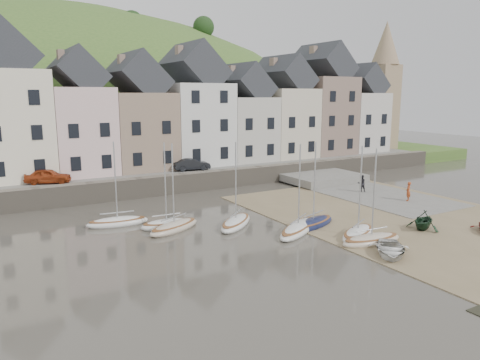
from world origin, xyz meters
TOP-DOWN VIEW (x-y plane):
  - ground at (0.00, 0.00)m, footprint 160.00×160.00m
  - quay_land at (0.00, 32.00)m, footprint 90.00×30.00m
  - quay_street at (0.00, 20.50)m, footprint 70.00×7.00m
  - seawall at (0.00, 17.00)m, footprint 70.00×1.20m
  - beach at (11.00, 0.00)m, footprint 18.00×26.00m
  - slipway at (15.00, 8.00)m, footprint 8.00×18.00m
  - hillside at (-5.00, 60.00)m, footprint 134.40×84.00m
  - townhouse_terrace at (1.76, 24.00)m, footprint 61.05×8.00m
  - church_spire at (34.55, 24.00)m, footprint 4.00×4.00m
  - sailboat_0 at (-8.61, 8.91)m, footprint 4.56×2.02m
  - sailboat_1 at (-5.76, 6.54)m, footprint 3.81×1.77m
  - sailboat_2 at (-5.53, 5.67)m, footprint 4.77×3.34m
  - sailboat_3 at (-1.27, 4.42)m, footprint 4.54×4.27m
  - sailboat_4 at (1.76, 1.00)m, footprint 5.63×4.36m
  - sailboat_5 at (3.46, 1.46)m, footprint 4.87×2.95m
  - sailboat_6 at (4.50, -1.92)m, footprint 4.54×3.31m
  - sailboat_7 at (4.24, -3.36)m, footprint 4.57×1.88m
  - rowboat_white at (3.50, -5.52)m, footprint 4.18×4.24m
  - rowboat_green at (9.55, -3.09)m, footprint 3.15×2.94m
  - person_red at (15.48, 3.13)m, footprint 0.74×0.68m
  - person_dark at (14.65, 7.91)m, footprint 0.97×0.86m
  - car_left at (-11.76, 19.50)m, footprint 4.16×2.77m
  - car_right at (2.09, 19.50)m, footprint 3.92×1.82m

SIDE VIEW (x-z plane):
  - hillside at x=-5.00m, z-range -59.99..24.01m
  - ground at x=0.00m, z-range 0.00..0.00m
  - beach at x=11.00m, z-range 0.00..0.06m
  - slipway at x=15.00m, z-range 0.00..0.12m
  - sailboat_4 at x=1.76m, z-range -2.90..3.42m
  - sailboat_3 at x=-1.27m, z-range -2.90..3.42m
  - sailboat_5 at x=3.46m, z-range -2.90..3.42m
  - sailboat_2 at x=-5.53m, z-range -2.90..3.42m
  - sailboat_7 at x=4.24m, z-range -2.90..3.42m
  - sailboat_0 at x=-8.61m, z-range -2.90..3.42m
  - sailboat_6 at x=4.50m, z-range -2.90..3.42m
  - sailboat_1 at x=-5.76m, z-range -2.89..3.43m
  - rowboat_white at x=3.50m, z-range 0.06..0.78m
  - rowboat_green at x=9.55m, z-range 0.06..1.41m
  - quay_land at x=0.00m, z-range 0.00..1.50m
  - seawall at x=0.00m, z-range 0.00..1.80m
  - person_dark at x=14.65m, z-range 0.12..1.78m
  - person_red at x=15.48m, z-range 0.12..1.81m
  - quay_street at x=0.00m, z-range 1.50..1.60m
  - car_right at x=2.09m, z-range 1.60..2.84m
  - car_left at x=-11.76m, z-range 1.60..2.92m
  - townhouse_terrace at x=1.76m, z-range 0.36..14.29m
  - church_spire at x=34.55m, z-range 2.06..20.06m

